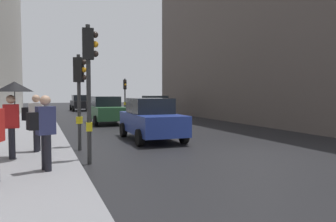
{
  "coord_description": "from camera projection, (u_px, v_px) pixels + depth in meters",
  "views": [
    {
      "loc": [
        -6.53,
        -8.66,
        1.98
      ],
      "look_at": [
        -0.64,
        6.12,
        1.09
      ],
      "focal_mm": 34.47,
      "sensor_mm": 36.0,
      "label": 1
    }
  ],
  "objects": [
    {
      "name": "building_facade_right",
      "position": [
        299.0,
        35.0,
        24.08
      ],
      "size": [
        12.0,
        26.17,
        12.66
      ],
      "primitive_type": "cube",
      "color": "#5B514C",
      "rests_on": "ground"
    },
    {
      "name": "traffic_light_near_right",
      "position": [
        80.0,
        85.0,
        11.02
      ],
      "size": [
        0.45,
        0.35,
        3.29
      ],
      "color": "#2D2D2D",
      "rests_on": "ground"
    },
    {
      "name": "pedestrian_with_black_backpack",
      "position": [
        35.0,
        119.0,
        10.01
      ],
      "size": [
        0.64,
        0.4,
        1.77
      ],
      "color": "black",
      "rests_on": "sidewalk_kerb"
    },
    {
      "name": "pedestrian_with_umbrella",
      "position": [
        14.0,
        98.0,
        8.92
      ],
      "size": [
        1.0,
        1.0,
        2.14
      ],
      "color": "black",
      "rests_on": "sidewalk_kerb"
    },
    {
      "name": "car_white_compact",
      "position": [
        154.0,
        106.0,
        26.39
      ],
      "size": [
        2.07,
        4.22,
        1.76
      ],
      "color": "silver",
      "rests_on": "ground"
    },
    {
      "name": "traffic_light_far_median",
      "position": [
        125.0,
        90.0,
        28.17
      ],
      "size": [
        0.25,
        0.43,
        3.24
      ],
      "color": "#2D2D2D",
      "rests_on": "ground"
    },
    {
      "name": "traffic_light_near_left",
      "position": [
        89.0,
        69.0,
        8.82
      ],
      "size": [
        0.44,
        0.26,
        3.84
      ],
      "color": "#2D2D2D",
      "rests_on": "ground"
    },
    {
      "name": "car_blue_van",
      "position": [
        151.0,
        119.0,
        13.61
      ],
      "size": [
        2.08,
        4.23,
        1.76
      ],
      "color": "navy",
      "rests_on": "ground"
    },
    {
      "name": "sidewalk_kerb",
      "position": [
        32.0,
        138.0,
        13.58
      ],
      "size": [
        2.58,
        40.0,
        0.16
      ],
      "primitive_type": "cube",
      "color": "gray",
      "rests_on": "ground"
    },
    {
      "name": "ground_plane",
      "position": [
        255.0,
        154.0,
        10.55
      ],
      "size": [
        120.0,
        120.0,
        0.0
      ],
      "primitive_type": "plane",
      "color": "black"
    },
    {
      "name": "car_dark_suv",
      "position": [
        80.0,
        103.0,
        36.13
      ],
      "size": [
        2.06,
        4.22,
        1.76
      ],
      "color": "black",
      "rests_on": "ground"
    },
    {
      "name": "car_green_estate",
      "position": [
        106.0,
        110.0,
        20.8
      ],
      "size": [
        2.03,
        4.2,
        1.76
      ],
      "color": "#2D6038",
      "rests_on": "ground"
    },
    {
      "name": "pedestrian_with_grey_backpack",
      "position": [
        44.0,
        128.0,
        7.51
      ],
      "size": [
        0.65,
        0.44,
        1.77
      ],
      "color": "black",
      "rests_on": "sidewalk_kerb"
    }
  ]
}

